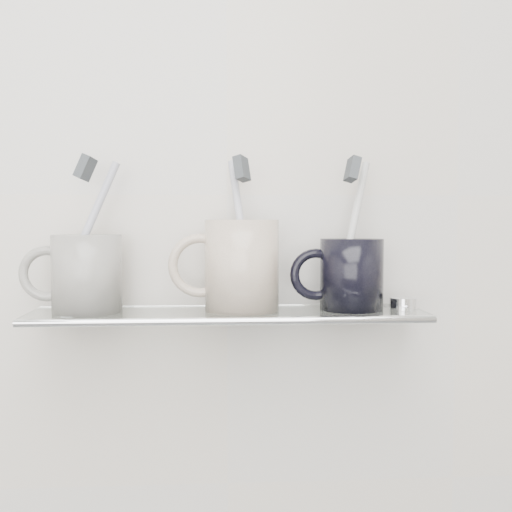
{
  "coord_description": "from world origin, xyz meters",
  "views": [
    {
      "loc": [
        -0.02,
        0.23,
        1.22
      ],
      "look_at": [
        0.04,
        1.04,
        1.17
      ],
      "focal_mm": 45.0,
      "sensor_mm": 36.0,
      "label": 1
    }
  ],
  "objects": [
    {
      "name": "bristles_left",
      "position": [
        -0.18,
        1.04,
        1.28
      ],
      "size": [
        0.03,
        0.03,
        0.04
      ],
      "primitive_type": "cube",
      "rotation": [
        -0.19,
        0.37,
        -0.37
      ],
      "color": "#363A3E",
      "rests_on": "toothbrush_left"
    },
    {
      "name": "chrome_cap",
      "position": [
        0.23,
        1.04,
        1.11
      ],
      "size": [
        0.04,
        0.04,
        0.01
      ],
      "primitive_type": "cylinder",
      "color": "silver",
      "rests_on": "shelf_glass"
    },
    {
      "name": "mug_center",
      "position": [
        0.02,
        1.04,
        1.16
      ],
      "size": [
        0.1,
        0.1,
        0.12
      ],
      "primitive_type": "cylinder",
      "rotation": [
        0.0,
        0.0,
        -0.11
      ],
      "color": "beige",
      "rests_on": "shelf_glass"
    },
    {
      "name": "toothbrush_right",
      "position": [
        0.16,
        1.04,
        1.2
      ],
      "size": [
        0.06,
        0.05,
        0.18
      ],
      "primitive_type": "cylinder",
      "rotation": [
        -0.2,
        0.27,
        0.11
      ],
      "color": "beige",
      "rests_on": "mug_right"
    },
    {
      "name": "toothbrush_left",
      "position": [
        -0.18,
        1.04,
        1.2
      ],
      "size": [
        0.09,
        0.02,
        0.18
      ],
      "primitive_type": "cylinder",
      "rotation": [
        -0.19,
        0.37,
        -0.37
      ],
      "color": "#A3A4BE",
      "rests_on": "mug_left"
    },
    {
      "name": "mug_center_handle",
      "position": [
        -0.04,
        1.04,
        1.16
      ],
      "size": [
        0.08,
        0.01,
        0.08
      ],
      "primitive_type": "torus",
      "rotation": [
        1.57,
        0.0,
        0.0
      ],
      "color": "beige",
      "rests_on": "mug_center"
    },
    {
      "name": "shelf_rail",
      "position": [
        0.0,
        0.98,
        1.1
      ],
      "size": [
        0.5,
        0.01,
        0.01
      ],
      "primitive_type": "cylinder",
      "rotation": [
        0.0,
        1.57,
        0.0
      ],
      "color": "silver",
      "rests_on": "shelf_glass"
    },
    {
      "name": "mug_left_handle",
      "position": [
        -0.23,
        1.04,
        1.15
      ],
      "size": [
        0.07,
        0.01,
        0.07
      ],
      "primitive_type": "torus",
      "rotation": [
        1.57,
        0.0,
        0.0
      ],
      "color": "white",
      "rests_on": "mug_left"
    },
    {
      "name": "mug_left",
      "position": [
        -0.18,
        1.04,
        1.15
      ],
      "size": [
        0.11,
        0.11,
        0.1
      ],
      "primitive_type": "cylinder",
      "rotation": [
        0.0,
        0.0,
        0.26
      ],
      "color": "white",
      "rests_on": "shelf_glass"
    },
    {
      "name": "shelf_glass",
      "position": [
        0.0,
        1.04,
        1.1
      ],
      "size": [
        0.5,
        0.12,
        0.01
      ],
      "primitive_type": "cube",
      "color": "silver",
      "rests_on": "wall_back"
    },
    {
      "name": "toothbrush_center",
      "position": [
        0.02,
        1.04,
        1.2
      ],
      "size": [
        0.04,
        0.06,
        0.19
      ],
      "primitive_type": "cylinder",
      "rotation": [
        -0.17,
        -0.23,
        -0.46
      ],
      "color": "#B0B1C4",
      "rests_on": "mug_center"
    },
    {
      "name": "bracket_right",
      "position": [
        0.21,
        1.09,
        1.09
      ],
      "size": [
        0.02,
        0.03,
        0.02
      ],
      "primitive_type": "cylinder",
      "rotation": [
        1.57,
        0.0,
        0.0
      ],
      "color": "silver",
      "rests_on": "wall_back"
    },
    {
      "name": "mug_right",
      "position": [
        0.16,
        1.04,
        1.15
      ],
      "size": [
        0.11,
        0.11,
        0.09
      ],
      "primitive_type": "cylinder",
      "rotation": [
        0.0,
        0.0,
        -0.41
      ],
      "color": "black",
      "rests_on": "shelf_glass"
    },
    {
      "name": "bristles_right",
      "position": [
        0.16,
        1.04,
        1.28
      ],
      "size": [
        0.02,
        0.03,
        0.04
      ],
      "primitive_type": "cube",
      "rotation": [
        -0.2,
        0.27,
        0.11
      ],
      "color": "#363A3E",
      "rests_on": "toothbrush_right"
    },
    {
      "name": "bristles_center",
      "position": [
        0.02,
        1.04,
        1.28
      ],
      "size": [
        0.02,
        0.03,
        0.04
      ],
      "primitive_type": "cube",
      "rotation": [
        -0.17,
        -0.23,
        -0.46
      ],
      "color": "#363A3E",
      "rests_on": "toothbrush_center"
    },
    {
      "name": "bracket_left",
      "position": [
        -0.21,
        1.09,
        1.09
      ],
      "size": [
        0.02,
        0.03,
        0.02
      ],
      "primitive_type": "cylinder",
      "rotation": [
        1.57,
        0.0,
        0.0
      ],
      "color": "silver",
      "rests_on": "wall_back"
    },
    {
      "name": "wall_back",
      "position": [
        0.0,
        1.1,
        1.25
      ],
      "size": [
        2.5,
        0.0,
        2.5
      ],
      "primitive_type": "plane",
      "rotation": [
        1.57,
        0.0,
        0.0
      ],
      "color": "beige",
      "rests_on": "ground"
    },
    {
      "name": "mug_right_handle",
      "position": [
        0.11,
        1.04,
        1.15
      ],
      "size": [
        0.07,
        0.01,
        0.07
      ],
      "primitive_type": "torus",
      "rotation": [
        1.57,
        0.0,
        0.0
      ],
      "color": "black",
      "rests_on": "mug_right"
    }
  ]
}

